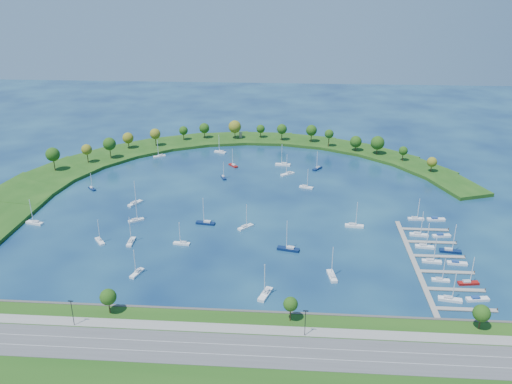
# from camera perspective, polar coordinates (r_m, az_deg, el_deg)

# --- Properties ---
(ground) EXTENTS (700.00, 700.00, 0.00)m
(ground) POSITION_cam_1_polar(r_m,az_deg,el_deg) (283.52, -1.08, -1.10)
(ground) COLOR #081845
(ground) RESTS_ON ground
(south_shoreline) EXTENTS (420.00, 43.10, 11.60)m
(south_shoreline) POSITION_cam_1_polar(r_m,az_deg,el_deg) (177.92, -4.71, -16.79)
(south_shoreline) COLOR #1A4612
(south_shoreline) RESTS_ON ground
(breakwater) EXTENTS (286.74, 247.64, 2.00)m
(breakwater) POSITION_cam_1_polar(r_m,az_deg,el_deg) (334.79, -8.27, 2.61)
(breakwater) COLOR #1A4612
(breakwater) RESTS_ON ground
(breakwater_trees) EXTENTS (241.96, 89.15, 14.98)m
(breakwater_trees) POSITION_cam_1_polar(r_m,az_deg,el_deg) (362.86, -2.22, 5.98)
(breakwater_trees) COLOR #382314
(breakwater_trees) RESTS_ON breakwater
(harbor_tower) EXTENTS (2.60, 2.60, 4.06)m
(harbor_tower) POSITION_cam_1_polar(r_m,az_deg,el_deg) (392.62, -1.69, 6.30)
(harbor_tower) COLOR gray
(harbor_tower) RESTS_ON breakwater
(dock_system) EXTENTS (24.28, 82.00, 1.60)m
(dock_system) POSITION_cam_1_polar(r_m,az_deg,el_deg) (235.98, 18.81, -7.47)
(dock_system) COLOR gray
(dock_system) RESTS_ON ground
(moored_boat_0) EXTENTS (6.68, 9.13, 13.32)m
(moored_boat_0) POSITION_cam_1_polar(r_m,az_deg,el_deg) (287.59, -13.19, -1.17)
(moored_boat_0) COLOR white
(moored_boat_0) RESTS_ON ground
(moored_boat_1) EXTENTS (4.51, 8.28, 11.72)m
(moored_boat_1) POSITION_cam_1_polar(r_m,az_deg,el_deg) (221.97, -12.99, -8.62)
(moored_boat_1) COLOR white
(moored_boat_1) RESTS_ON ground
(moored_boat_2) EXTENTS (9.36, 4.76, 13.25)m
(moored_boat_2) POSITION_cam_1_polar(r_m,az_deg,el_deg) (280.71, -23.22, -3.09)
(moored_boat_2) COLOR white
(moored_boat_2) RESTS_ON ground
(moored_boat_3) EXTENTS (6.84, 7.58, 11.76)m
(moored_boat_3) POSITION_cam_1_polar(r_m,az_deg,el_deg) (337.68, -2.52, 2.99)
(moored_boat_3) COLOR maroon
(moored_boat_3) RESTS_ON ground
(moored_boat_4) EXTENTS (4.09, 9.58, 13.64)m
(moored_boat_4) POSITION_cam_1_polar(r_m,az_deg,el_deg) (216.44, 8.38, -9.09)
(moored_boat_4) COLOR white
(moored_boat_4) RESTS_ON ground
(moored_boat_5) EXTENTS (8.27, 6.34, 12.18)m
(moored_boat_5) POSITION_cam_1_polar(r_m,az_deg,el_deg) (361.44, -10.59, 3.95)
(moored_boat_5) COLOR white
(moored_boat_5) RESTS_ON ground
(moored_boat_6) EXTENTS (9.27, 3.35, 13.35)m
(moored_boat_6) POSITION_cam_1_polar(r_m,az_deg,el_deg) (259.69, 10.76, -3.61)
(moored_boat_6) COLOR white
(moored_boat_6) RESTS_ON ground
(moored_boat_7) EXTENTS (4.51, 7.58, 10.77)m
(moored_boat_7) POSITION_cam_1_polar(r_m,az_deg,el_deg) (317.51, -3.61, 1.67)
(moored_boat_7) COLOR #0B1C45
(moored_boat_7) RESTS_ON ground
(moored_boat_8) EXTENTS (7.64, 7.88, 12.61)m
(moored_boat_8) POSITION_cam_1_polar(r_m,az_deg,el_deg) (253.87, -1.17, -3.83)
(moored_boat_8) COLOR white
(moored_boat_8) RESTS_ON ground
(moored_boat_9) EXTENTS (10.04, 3.73, 14.42)m
(moored_boat_9) POSITION_cam_1_polar(r_m,az_deg,el_deg) (339.28, 3.00, 3.09)
(moored_boat_9) COLOR white
(moored_boat_9) RESTS_ON ground
(moored_boat_10) EXTENTS (6.71, 7.75, 11.84)m
(moored_boat_10) POSITION_cam_1_polar(r_m,az_deg,el_deg) (251.48, -16.84, -5.15)
(moored_boat_10) COLOR white
(moored_boat_10) RESTS_ON ground
(moored_boat_11) EXTENTS (5.70, 10.13, 14.36)m
(moored_boat_11) POSITION_cam_1_polar(r_m,az_deg,el_deg) (203.21, 1.05, -11.11)
(moored_boat_11) COLOR white
(moored_boat_11) RESTS_ON ground
(moored_boat_12) EXTENTS (9.00, 5.61, 12.83)m
(moored_boat_12) POSITION_cam_1_polar(r_m,az_deg,el_deg) (365.06, -3.96, 4.48)
(moored_boat_12) COLOR white
(moored_boat_12) RESTS_ON ground
(moored_boat_13) EXTENTS (7.68, 6.34, 11.55)m
(moored_boat_13) POSITION_cam_1_polar(r_m,az_deg,el_deg) (267.92, -13.09, -2.98)
(moored_boat_13) COLOR white
(moored_boat_13) RESTS_ON ground
(moored_boat_14) EXTENTS (8.38, 4.64, 11.88)m
(moored_boat_14) POSITION_cam_1_polar(r_m,az_deg,el_deg) (303.31, 5.55, 0.59)
(moored_boat_14) COLOR white
(moored_boat_14) RESTS_ON ground
(moored_boat_15) EXTENTS (8.84, 7.73, 13.55)m
(moored_boat_15) POSITION_cam_1_polar(r_m,az_deg,el_deg) (322.82, 3.51, 2.05)
(moored_boat_15) COLOR white
(moored_boat_15) RESTS_ON ground
(moored_boat_16) EXTENTS (10.34, 4.90, 14.65)m
(moored_boat_16) POSITION_cam_1_polar(r_m,az_deg,el_deg) (234.43, 3.60, -6.22)
(moored_boat_16) COLOR #0B1C45
(moored_boat_16) RESTS_ON ground
(moored_boat_17) EXTENTS (7.85, 2.89, 11.28)m
(moored_boat_17) POSITION_cam_1_polar(r_m,az_deg,el_deg) (241.39, -8.19, -5.56)
(moored_boat_17) COLOR white
(moored_boat_17) RESTS_ON ground
(moored_boat_18) EXTENTS (2.73, 8.71, 12.69)m
(moored_boat_18) POSITION_cam_1_polar(r_m,az_deg,el_deg) (247.01, -13.62, -5.30)
(moored_boat_18) COLOR white
(moored_boat_18) RESTS_ON ground
(moored_boat_19) EXTENTS (9.76, 3.87, 13.96)m
(moored_boat_19) POSITION_cam_1_polar(r_m,az_deg,el_deg) (259.16, -5.57, -3.35)
(moored_boat_19) COLOR #0B1C45
(moored_boat_19) RESTS_ON ground
(moored_boat_20) EXTENTS (6.74, 8.14, 12.25)m
(moored_boat_20) POSITION_cam_1_polar(r_m,az_deg,el_deg) (334.27, 6.78, 2.65)
(moored_boat_20) COLOR #0B1C45
(moored_boat_20) RESTS_ON ground
(moored_boat_21) EXTENTS (6.15, 6.36, 10.16)m
(moored_boat_21) POSITION_cam_1_polar(r_m,az_deg,el_deg) (314.76, -17.63, 0.42)
(moored_boat_21) COLOR #0B1C45
(moored_boat_21) RESTS_ON ground
(docked_boat_0) EXTENTS (9.05, 3.92, 12.88)m
(docked_boat_0) POSITION_cam_1_polar(r_m,az_deg,el_deg) (213.52, 20.59, -10.94)
(docked_boat_0) COLOR white
(docked_boat_0) RESTS_ON ground
(docked_boat_1) EXTENTS (8.92, 3.68, 1.77)m
(docked_boat_1) POSITION_cam_1_polar(r_m,az_deg,el_deg) (217.64, 23.20, -10.78)
(docked_boat_1) COLOR white
(docked_boat_1) RESTS_ON ground
(docked_boat_2) EXTENTS (7.23, 2.63, 10.40)m
(docked_boat_2) POSITION_cam_1_polar(r_m,az_deg,el_deg) (224.74, 19.68, -9.04)
(docked_boat_2) COLOR white
(docked_boat_2) RESTS_ON ground
(docked_boat_3) EXTENTS (8.54, 3.41, 12.20)m
(docked_boat_3) POSITION_cam_1_polar(r_m,az_deg,el_deg) (226.56, 22.36, -9.18)
(docked_boat_3) COLOR maroon
(docked_boat_3) RESTS_ON ground
(docked_boat_4) EXTENTS (8.42, 3.10, 12.10)m
(docked_boat_4) POSITION_cam_1_polar(r_m,az_deg,el_deg) (237.03, 18.79, -7.18)
(docked_boat_4) COLOR white
(docked_boat_4) RESTS_ON ground
(docked_boat_5) EXTENTS (8.52, 3.04, 1.70)m
(docked_boat_5) POSITION_cam_1_polar(r_m,az_deg,el_deg) (239.46, 21.26, -7.31)
(docked_boat_5) COLOR white
(docked_boat_5) RESTS_ON ground
(docked_boat_6) EXTENTS (8.64, 3.36, 12.37)m
(docked_boat_6) POSITION_cam_1_polar(r_m,az_deg,el_deg) (248.29, 18.08, -5.67)
(docked_boat_6) COLOR white
(docked_boat_6) RESTS_ON ground
(docked_boat_7) EXTENTS (9.65, 3.82, 13.81)m
(docked_boat_7) POSITION_cam_1_polar(r_m,az_deg,el_deg) (248.15, 20.62, -6.04)
(docked_boat_7) COLOR #0B1C45
(docked_boat_7) RESTS_ON ground
(docked_boat_8) EXTENTS (8.92, 3.44, 12.77)m
(docked_boat_8) POSITION_cam_1_polar(r_m,az_deg,el_deg) (258.46, 17.51, -4.45)
(docked_boat_8) COLOR white
(docked_boat_8) RESTS_ON ground
(docked_boat_9) EXTENTS (8.81, 3.76, 1.74)m
(docked_boat_9) POSITION_cam_1_polar(r_m,az_deg,el_deg) (261.05, 19.75, -4.55)
(docked_boat_9) COLOR white
(docked_boat_9) RESTS_ON ground
(docked_boat_10) EXTENTS (8.06, 2.53, 11.73)m
(docked_boat_10) POSITION_cam_1_polar(r_m,az_deg,el_deg) (274.75, 17.21, -2.77)
(docked_boat_10) COLOR white
(docked_boat_10) RESTS_ON ground
(docked_boat_11) EXTENTS (8.98, 2.84, 1.81)m
(docked_boat_11) POSITION_cam_1_polar(r_m,az_deg,el_deg) (277.33, 19.21, -2.85)
(docked_boat_11) COLOR white
(docked_boat_11) RESTS_ON ground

